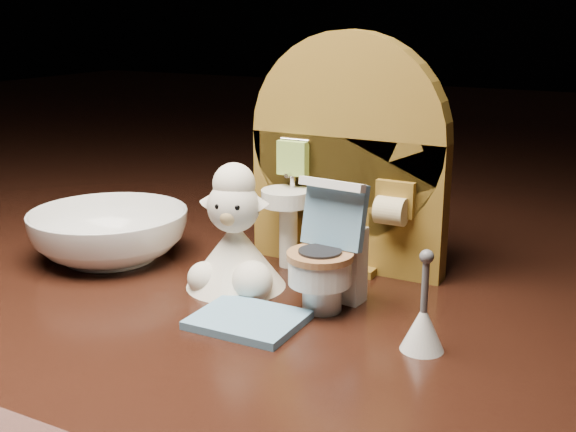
% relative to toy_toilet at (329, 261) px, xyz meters
% --- Properties ---
extents(backdrop_panel, '(0.13, 0.05, 0.15)m').
position_rel_toy_toilet_xyz_m(backdrop_panel, '(-0.02, 0.07, 0.04)').
color(backdrop_panel, olive).
rests_on(backdrop_panel, ground).
extents(toy_toilet, '(0.04, 0.05, 0.07)m').
position_rel_toy_toilet_xyz_m(toy_toilet, '(0.00, 0.00, 0.00)').
color(toy_toilet, white).
rests_on(toy_toilet, ground).
extents(bath_mat, '(0.06, 0.05, 0.00)m').
position_rel_toy_toilet_xyz_m(bath_mat, '(-0.03, -0.04, -0.02)').
color(bath_mat, '#6494B7').
rests_on(bath_mat, ground).
extents(toilet_brush, '(0.02, 0.02, 0.05)m').
position_rel_toy_toilet_xyz_m(toilet_brush, '(0.06, -0.03, -0.01)').
color(toilet_brush, white).
rests_on(toilet_brush, ground).
extents(plush_lamb, '(0.06, 0.06, 0.08)m').
position_rel_toy_toilet_xyz_m(plush_lamb, '(-0.06, -0.00, 0.00)').
color(plush_lamb, white).
rests_on(plush_lamb, ground).
extents(ceramic_bowl, '(0.11, 0.11, 0.03)m').
position_rel_toy_toilet_xyz_m(ceramic_bowl, '(-0.16, 0.00, -0.01)').
color(ceramic_bowl, white).
rests_on(ceramic_bowl, ground).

